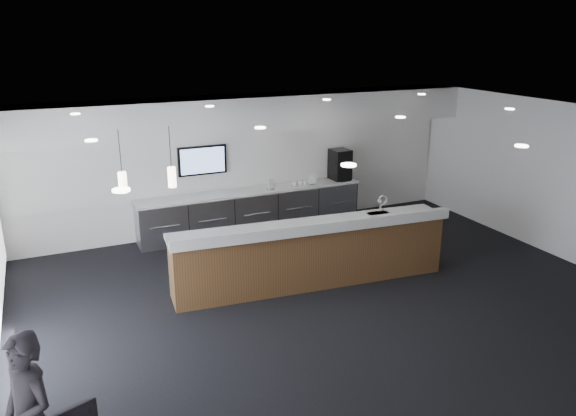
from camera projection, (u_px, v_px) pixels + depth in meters
name	position (u px, v px, depth m)	size (l,w,h in m)	color
ground	(330.00, 299.00, 9.37)	(10.00, 10.00, 0.00)	black
ceiling	(334.00, 120.00, 8.45)	(10.00, 8.00, 0.02)	black
back_wall	(245.00, 162.00, 12.39)	(10.00, 0.02, 3.00)	white
right_wall	(559.00, 181.00, 10.87)	(0.02, 8.00, 3.00)	white
soffit_bulkhead	(252.00, 112.00, 11.64)	(10.00, 0.90, 0.70)	white
alcove_panel	(246.00, 158.00, 12.33)	(9.80, 0.06, 1.40)	white
back_credenza	(252.00, 210.00, 12.39)	(5.06, 0.66, 0.95)	gray
wall_tv	(202.00, 160.00, 11.87)	(1.05, 0.08, 0.62)	black
pendant_left	(167.00, 173.00, 8.44)	(0.12, 0.12, 0.30)	#FDEDC5
pendant_right	(120.00, 177.00, 8.17)	(0.12, 0.12, 0.30)	#FDEDC5
ceiling_can_lights	(334.00, 122.00, 8.46)	(7.00, 5.00, 0.02)	white
service_counter	(311.00, 253.00, 9.79)	(4.98, 1.24, 1.49)	#53341B
coffee_machine	(340.00, 165.00, 13.00)	(0.42, 0.54, 0.71)	black
info_sign_left	(271.00, 184.00, 12.24)	(0.17, 0.02, 0.24)	white
info_sign_right	(312.00, 179.00, 12.64)	(0.18, 0.02, 0.23)	white
cup_0	(317.00, 181.00, 12.76)	(0.11, 0.11, 0.10)	white
cup_1	(311.00, 182.00, 12.70)	(0.11, 0.11, 0.10)	white
cup_2	(305.00, 182.00, 12.65)	(0.11, 0.11, 0.10)	white
cup_3	(300.00, 183.00, 12.59)	(0.11, 0.11, 0.10)	white
cup_4	(294.00, 184.00, 12.54)	(0.11, 0.11, 0.10)	white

